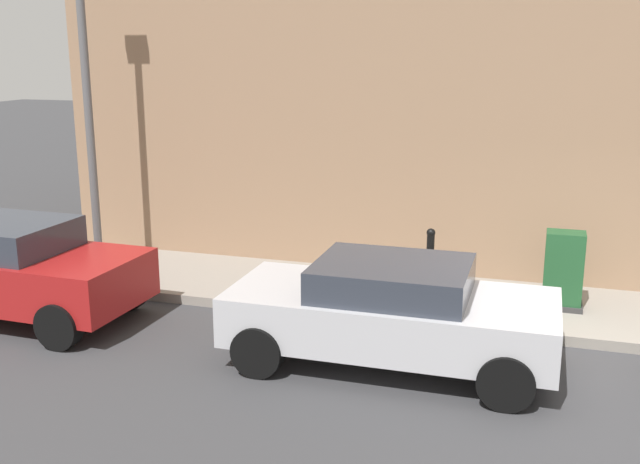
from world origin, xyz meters
The scene contains 8 objects.
ground centered at (0.00, 0.00, 0.00)m, with size 80.00×80.00×0.00m, color #38383A.
sidewalk centered at (2.05, 6.00, 0.07)m, with size 2.29×30.00×0.15m, color gray.
corner_building centered at (7.07, 3.66, 4.05)m, with size 7.84×11.32×8.11m.
car_silver centered at (-0.34, 2.44, 0.71)m, with size 1.85×4.03×1.34m.
car_red centered at (-0.30, 8.26, 0.76)m, with size 1.93×4.26×1.45m.
utility_cabinet centered at (2.07, 0.37, 0.68)m, with size 0.46×0.61×1.15m.
bollard_near_cabinet centered at (2.17, 2.35, 0.70)m, with size 0.14×0.14×1.04m.
lamppost centered at (1.94, 8.14, 3.30)m, with size 0.20×0.44×5.72m.
Camera 1 is at (-8.89, 0.72, 3.89)m, focal length 41.56 mm.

